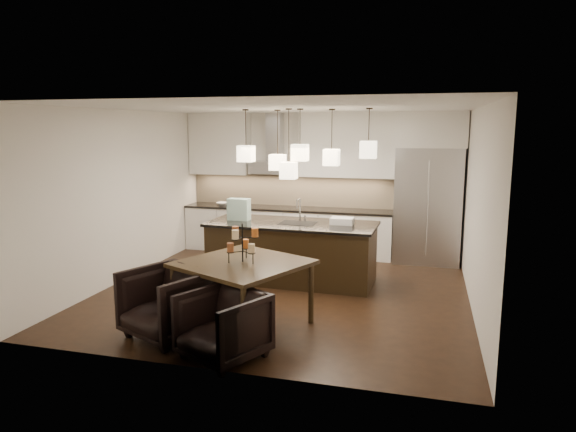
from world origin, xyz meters
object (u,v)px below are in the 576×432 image
(refrigerator, at_px, (427,206))
(armchair_left, at_px, (168,303))
(island_body, at_px, (292,253))
(dining_table, at_px, (243,293))
(armchair_right, at_px, (223,326))

(refrigerator, xyz_separation_m, armchair_left, (-3.00, -4.44, -0.65))
(island_body, bearing_deg, dining_table, -91.39)
(island_body, xyz_separation_m, armchair_left, (-0.86, -2.63, -0.05))
(island_body, height_order, armchair_left, island_body)
(refrigerator, xyz_separation_m, armchair_right, (-2.12, -4.84, -0.70))
(refrigerator, distance_m, armchair_left, 5.40)
(dining_table, xyz_separation_m, armchair_left, (-0.76, -0.58, 0.00))
(refrigerator, bearing_deg, dining_table, -120.07)
(refrigerator, relative_size, island_body, 0.81)
(island_body, relative_size, dining_table, 1.90)
(dining_table, relative_size, armchair_left, 1.51)
(armchair_left, bearing_deg, dining_table, 61.06)
(refrigerator, height_order, armchair_left, refrigerator)
(dining_table, bearing_deg, armchair_right, -58.46)
(island_body, bearing_deg, refrigerator, 41.88)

